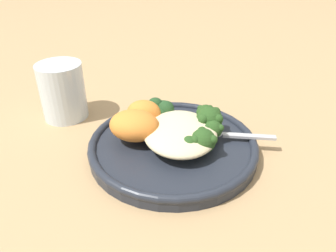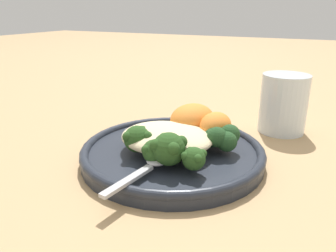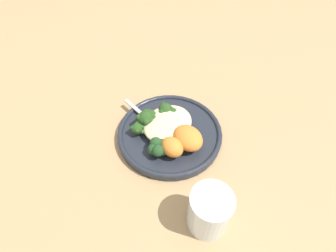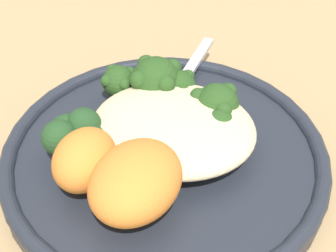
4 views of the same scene
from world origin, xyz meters
name	(u,v)px [view 2 (image 2 of 4)]	position (x,y,z in m)	size (l,w,h in m)	color
ground_plane	(158,160)	(0.00, 0.00, 0.00)	(4.00, 4.00, 0.00)	tan
plate	(172,152)	(-0.02, -0.01, 0.01)	(0.24, 0.24, 0.02)	#232833
quinoa_mound	(165,138)	(-0.01, 0.00, 0.04)	(0.12, 0.10, 0.03)	beige
broccoli_stalk_0	(153,137)	(0.01, 0.00, 0.03)	(0.07, 0.06, 0.03)	#8EB25B
broccoli_stalk_1	(144,139)	(0.01, 0.02, 0.04)	(0.07, 0.08, 0.03)	#8EB25B
broccoli_stalk_2	(166,144)	(-0.02, 0.02, 0.03)	(0.03, 0.11, 0.03)	#8EB25B
broccoli_stalk_3	(171,147)	(-0.03, 0.03, 0.04)	(0.05, 0.11, 0.04)	#8EB25B
broccoli_stalk_4	(189,152)	(-0.05, 0.02, 0.03)	(0.07, 0.09, 0.03)	#8EB25B
sweet_potato_chunk_0	(215,126)	(-0.06, -0.05, 0.04)	(0.05, 0.04, 0.04)	orange
sweet_potato_chunk_1	(192,119)	(-0.02, -0.06, 0.04)	(0.07, 0.06, 0.04)	orange
kale_tuft	(222,137)	(-0.08, -0.03, 0.04)	(0.05, 0.05, 0.03)	#234723
spoon	(154,163)	(-0.02, 0.06, 0.03)	(0.04, 0.12, 0.01)	#B7B7BC
water_glass	(283,104)	(-0.13, -0.19, 0.05)	(0.07, 0.07, 0.09)	silver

